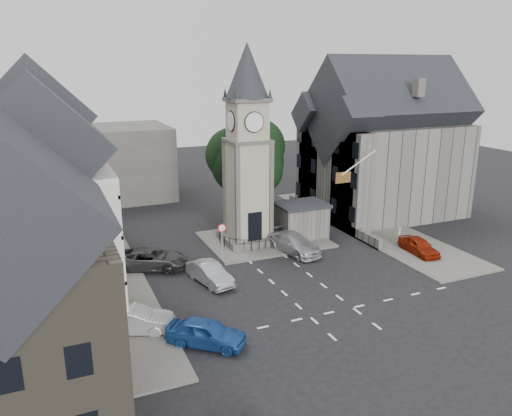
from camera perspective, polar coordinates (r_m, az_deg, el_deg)
name	(u,v)px	position (r m, az deg, el deg)	size (l,w,h in m)	color
ground	(291,278)	(35.71, 3.99, -8.01)	(120.00, 120.00, 0.00)	black
pavement_west	(98,274)	(37.89, -17.64, -7.19)	(6.00, 30.00, 0.14)	#595651
pavement_east	(366,225)	(48.01, 12.44, -1.87)	(6.00, 26.00, 0.14)	#595651
central_island	(264,239)	(42.98, 0.92, -3.61)	(10.00, 8.00, 0.16)	#595651
road_markings	(332,312)	(31.41, 8.65, -11.70)	(20.00, 8.00, 0.01)	silver
clock_tower	(247,148)	(40.39, -0.98, 6.91)	(4.86, 4.86, 16.25)	#4C4944
stone_shelter	(301,220)	(43.48, 5.17, -1.40)	(4.30, 3.30, 3.08)	#56544F
town_tree	(247,151)	(45.89, -1.03, 6.57)	(7.20, 7.20, 10.80)	black
warning_sign_post	(222,234)	(38.44, -3.91, -2.98)	(0.70, 0.19, 2.85)	black
terrace_pink	(40,164)	(45.62, -23.44, 4.69)	(8.10, 7.60, 12.80)	pink
terrace_cream	(41,184)	(37.77, -23.32, 2.57)	(8.10, 7.60, 12.80)	beige
terrace_tudor	(44,221)	(30.11, -23.05, -1.37)	(8.10, 7.60, 12.00)	silver
building_sw_stone	(9,310)	(22.02, -26.37, -10.39)	(8.60, 7.60, 10.40)	#4E473A
backdrop_west	(77,165)	(57.97, -19.83, 4.63)	(20.00, 10.00, 8.00)	#4C4944
east_building	(382,152)	(51.02, 14.22, 6.23)	(14.40, 11.40, 12.60)	#56544F
east_boundary_wall	(329,218)	(47.98, 8.36, -1.19)	(0.40, 16.00, 0.90)	#56544F
flagpole	(359,163)	(40.90, 11.67, 5.10)	(3.68, 0.10, 2.74)	white
car_west_blue	(206,333)	(27.63, -5.72, -13.98)	(1.75, 4.34, 1.48)	#1A4691
car_west_silver	(133,320)	(29.49, -13.83, -12.32)	(1.59, 4.55, 1.50)	#B3B7BB
car_west_grey	(150,259)	(37.74, -12.00, -5.73)	(2.53, 5.48, 1.52)	#2F2F32
car_island_silver	(210,273)	(34.77, -5.31, -7.46)	(1.49, 4.27, 1.41)	#979CA0
car_island_east	(293,243)	(40.19, 4.27, -4.02)	(2.17, 5.35, 1.55)	#A3A3AB
car_east_red	(419,246)	(41.77, 18.13, -4.15)	(1.61, 3.99, 1.36)	maroon
pedestrian	(399,237)	(43.05, 16.00, -3.17)	(0.60, 0.39, 1.64)	#B7AE98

